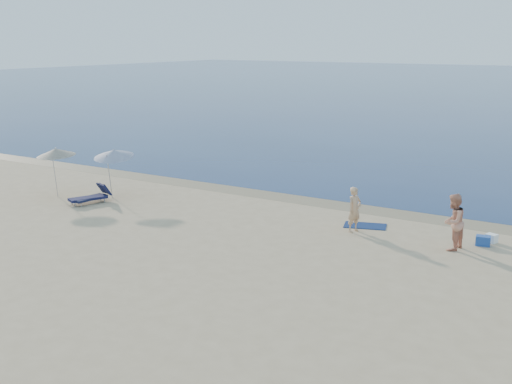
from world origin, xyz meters
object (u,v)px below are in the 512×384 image
at_px(umbrella_near, 114,154).
at_px(person_right, 453,222).
at_px(blue_cooler, 483,241).
at_px(person_left, 355,210).

bearing_deg(umbrella_near, person_right, -16.44).
distance_m(person_right, blue_cooler, 1.54).
bearing_deg(blue_cooler, person_left, -178.75).
relative_size(person_left, blue_cooler, 3.51).
bearing_deg(umbrella_near, person_left, -14.89).
bearing_deg(umbrella_near, blue_cooler, -12.91).
relative_size(person_left, umbrella_near, 0.72).
xyz_separation_m(person_right, blue_cooler, (0.82, 1.02, -0.81)).
bearing_deg(person_right, umbrella_near, -78.93).
relative_size(person_right, blue_cooler, 4.04).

